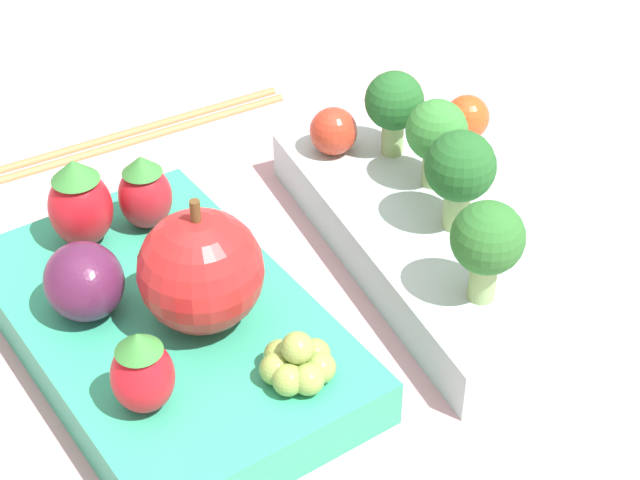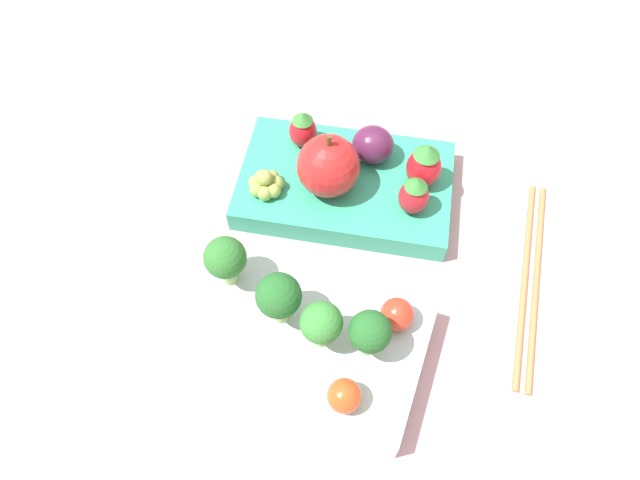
% 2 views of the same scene
% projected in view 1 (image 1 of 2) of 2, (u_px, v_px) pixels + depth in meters
% --- Properties ---
extents(ground_plane, '(4.00, 4.00, 0.00)m').
position_uv_depth(ground_plane, '(312.00, 283.00, 0.55)').
color(ground_plane, '#C6939E').
extents(bento_box_savoury, '(0.22, 0.13, 0.03)m').
position_uv_depth(bento_box_savoury, '(456.00, 230.00, 0.56)').
color(bento_box_savoury, silver).
rests_on(bento_box_savoury, ground_plane).
extents(bento_box_fruit, '(0.21, 0.15, 0.02)m').
position_uv_depth(bento_box_fruit, '(168.00, 331.00, 0.50)').
color(bento_box_fruit, '#33A87F').
rests_on(bento_box_fruit, ground_plane).
extents(broccoli_floret_0, '(0.03, 0.03, 0.05)m').
position_uv_depth(broccoli_floret_0, '(487.00, 241.00, 0.48)').
color(broccoli_floret_0, '#93B770').
rests_on(broccoli_floret_0, bento_box_savoury).
extents(broccoli_floret_1, '(0.04, 0.04, 0.05)m').
position_uv_depth(broccoli_floret_1, '(460.00, 170.00, 0.52)').
color(broccoli_floret_1, '#93B770').
rests_on(broccoli_floret_1, bento_box_savoury).
extents(broccoli_floret_2, '(0.03, 0.03, 0.05)m').
position_uv_depth(broccoli_floret_2, '(436.00, 133.00, 0.55)').
color(broccoli_floret_2, '#93B770').
rests_on(broccoli_floret_2, bento_box_savoury).
extents(broccoli_floret_3, '(0.03, 0.03, 0.05)m').
position_uv_depth(broccoli_floret_3, '(394.00, 104.00, 0.58)').
color(broccoli_floret_3, '#93B770').
rests_on(broccoli_floret_3, bento_box_savoury).
extents(cherry_tomato_0, '(0.03, 0.03, 0.03)m').
position_uv_depth(cherry_tomato_0, '(467.00, 117.00, 0.60)').
color(cherry_tomato_0, '#DB4C1E').
rests_on(cherry_tomato_0, bento_box_savoury).
extents(cherry_tomato_1, '(0.03, 0.03, 0.03)m').
position_uv_depth(cherry_tomato_1, '(333.00, 131.00, 0.59)').
color(cherry_tomato_1, red).
rests_on(cherry_tomato_1, bento_box_savoury).
extents(apple, '(0.06, 0.06, 0.07)m').
position_uv_depth(apple, '(201.00, 271.00, 0.47)').
color(apple, red).
rests_on(apple, bento_box_fruit).
extents(strawberry_0, '(0.03, 0.03, 0.04)m').
position_uv_depth(strawberry_0, '(142.00, 372.00, 0.44)').
color(strawberry_0, red).
rests_on(strawberry_0, bento_box_fruit).
extents(strawberry_1, '(0.03, 0.03, 0.05)m').
position_uv_depth(strawberry_1, '(80.00, 203.00, 0.52)').
color(strawberry_1, red).
rests_on(strawberry_1, bento_box_fruit).
extents(strawberry_2, '(0.03, 0.03, 0.04)m').
position_uv_depth(strawberry_2, '(145.00, 192.00, 0.53)').
color(strawberry_2, red).
rests_on(strawberry_2, bento_box_fruit).
extents(plum, '(0.04, 0.04, 0.04)m').
position_uv_depth(plum, '(84.00, 281.00, 0.48)').
color(plum, '#511E42').
rests_on(plum, bento_box_fruit).
extents(grape_cluster, '(0.03, 0.03, 0.02)m').
position_uv_depth(grape_cluster, '(298.00, 363.00, 0.46)').
color(grape_cluster, '#8EA84C').
rests_on(grape_cluster, bento_box_fruit).
extents(chopsticks_pair, '(0.02, 0.21, 0.01)m').
position_uv_depth(chopsticks_pair, '(126.00, 135.00, 0.65)').
color(chopsticks_pair, '#A37547').
rests_on(chopsticks_pair, ground_plane).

